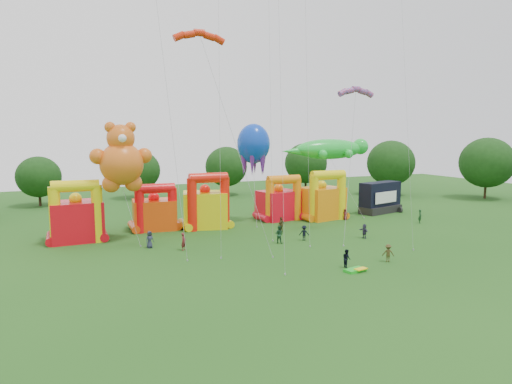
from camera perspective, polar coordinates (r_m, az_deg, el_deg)
name	(u,v)px	position (r m, az deg, el deg)	size (l,w,h in m)	color
ground	(367,288)	(37.68, 13.71, -11.61)	(160.00, 160.00, 0.00)	#1B4A14
tree_ring	(352,210)	(35.97, 11.88, -2.17)	(125.55, 127.67, 12.07)	#352314
bouncy_castle_0	(76,218)	(55.23, -21.53, -3.03)	(5.79, 4.75, 7.08)	red
bouncy_castle_1	(155,212)	(59.06, -12.56, -2.45)	(5.51, 4.56, 6.01)	#E3420C
bouncy_castle_2	(206,207)	(59.18, -6.30, -1.85)	(6.44, 5.64, 7.25)	yellow
bouncy_castle_3	(280,202)	(64.66, 2.96, -1.31)	(6.12, 5.28, 6.43)	red
bouncy_castle_4	(323,200)	(65.74, 8.33, -1.03)	(6.58, 5.72, 7.06)	orange
stage_trailer	(380,198)	(72.77, 15.27, -0.71)	(7.71, 4.50, 4.78)	black
teddy_bear_kite	(123,170)	(52.78, -16.27, 2.71)	(6.77, 6.17, 13.50)	orange
gecko_kite	(336,163)	(70.95, 9.91, 3.61)	(15.29, 10.07, 11.44)	green
octopus_kite	(254,160)	(62.02, -0.26, 4.03)	(4.51, 6.49, 13.56)	#0C38BA
parafoil_kites	(268,144)	(47.53, 1.52, 6.00)	(27.94, 9.44, 30.19)	red
diamond_kites	(294,90)	(48.99, 4.83, 12.54)	(22.11, 18.39, 37.93)	red
folded_kite_bundle	(356,270)	(41.78, 12.36, -9.49)	(2.16, 1.41, 0.31)	green
spectator_0	(150,240)	(49.99, -13.15, -5.81)	(0.90, 0.58, 1.83)	#262B40
spectator_1	(184,242)	(48.37, -9.04, -6.13)	(0.68, 0.44, 1.86)	maroon
spectator_2	(279,234)	(50.91, 2.90, -5.31)	(0.96, 0.75, 1.97)	#1A4327
spectator_3	(304,233)	(52.38, 6.03, -5.12)	(1.12, 0.65, 1.74)	black
spectator_4	(281,225)	(56.19, 3.18, -4.12)	(1.15, 0.48, 1.97)	#44381B
spectator_5	(364,231)	(54.67, 13.38, -4.77)	(1.57, 0.50, 1.69)	#302A47
spectator_6	(345,214)	(65.63, 11.09, -2.77)	(0.77, 0.50, 1.58)	#5A1B19
spectator_7	(420,216)	(65.94, 19.83, -2.88)	(0.69, 0.45, 1.89)	#173B1D
spectator_8	(347,258)	(42.56, 11.26, -8.15)	(0.83, 0.64, 1.70)	black
spectator_9	(388,253)	(45.32, 16.18, -7.34)	(1.11, 0.64, 1.72)	#3E3619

